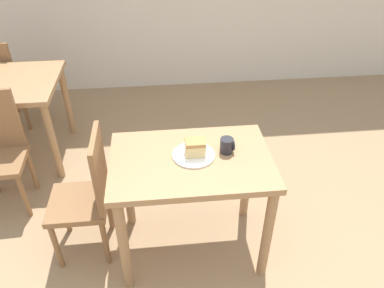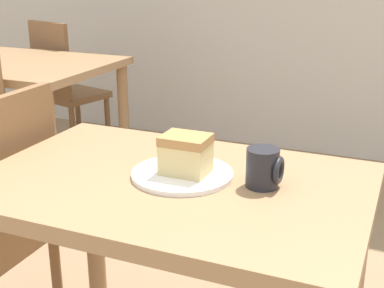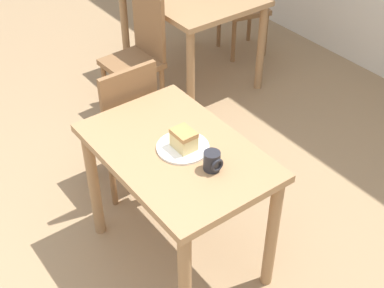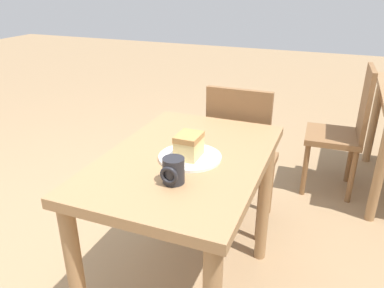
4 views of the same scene
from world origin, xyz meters
name	(u,v)px [view 1 (image 1 of 4)]	position (x,y,z in m)	size (l,w,h in m)	color
dining_table_near	(192,176)	(0.00, 0.57, 0.62)	(0.93, 0.62, 0.75)	#9E754C
chair_near_window	(87,194)	(-0.64, 0.64, 0.47)	(0.36, 0.36, 0.89)	brown
chair_far_opposite	(8,81)	(-1.58, 2.30, 0.47)	(0.44, 0.44, 0.89)	brown
plate	(194,155)	(0.02, 0.59, 0.76)	(0.25, 0.25, 0.01)	white
cake_slice	(195,147)	(0.03, 0.59, 0.81)	(0.11, 0.09, 0.09)	#E0C67F
coffee_mug	(227,145)	(0.21, 0.61, 0.80)	(0.08, 0.08, 0.09)	#232328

